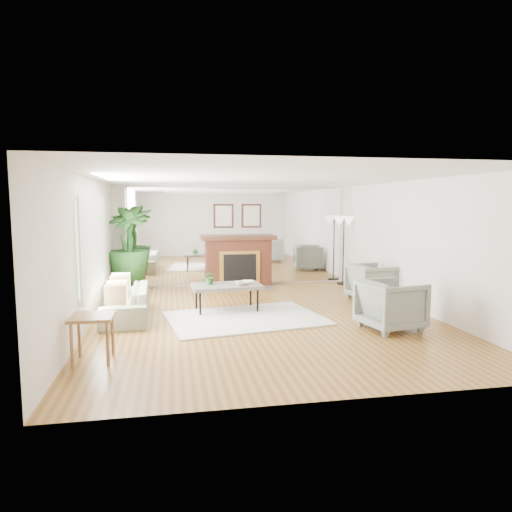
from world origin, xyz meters
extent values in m
plane|color=brown|center=(0.00, 0.00, 0.00)|extent=(7.00, 7.00, 0.00)
cube|color=white|center=(-2.99, 0.00, 1.25)|extent=(0.02, 7.00, 2.50)
cube|color=white|center=(2.99, 0.00, 1.25)|extent=(0.02, 7.00, 2.50)
cube|color=white|center=(0.00, 3.49, 1.25)|extent=(6.00, 0.02, 2.50)
cube|color=silver|center=(0.00, 3.47, 1.25)|extent=(5.40, 0.04, 2.40)
cube|color=#B2E09E|center=(-2.96, 0.40, 1.35)|extent=(0.04, 2.40, 1.50)
cube|color=brown|center=(0.00, 3.28, 0.60)|extent=(1.60, 0.40, 1.20)
cube|color=gold|center=(0.00, 3.07, 0.48)|extent=(1.00, 0.04, 0.85)
cube|color=black|center=(0.00, 3.05, 0.48)|extent=(0.80, 0.04, 0.70)
cube|color=#575045|center=(0.00, 2.93, 0.01)|extent=(1.70, 0.55, 0.03)
cube|color=#4A2918|center=(0.00, 3.26, 1.22)|extent=(1.85, 0.46, 0.10)
cube|color=black|center=(-0.35, 3.43, 1.75)|extent=(0.50, 0.04, 0.60)
cube|color=black|center=(0.35, 3.43, 1.75)|extent=(0.50, 0.04, 0.60)
cube|color=white|center=(-0.36, 0.03, 0.01)|extent=(2.95, 2.32, 0.03)
cube|color=#575045|center=(-0.61, 0.67, 0.49)|extent=(1.35, 0.85, 0.06)
cylinder|color=black|center=(-1.13, 0.36, 0.23)|extent=(0.04, 0.04, 0.45)
cylinder|color=black|center=(-0.05, 0.44, 0.23)|extent=(0.04, 0.04, 0.45)
cylinder|color=black|center=(-1.17, 0.90, 0.23)|extent=(0.04, 0.04, 0.45)
cylinder|color=black|center=(-0.09, 0.98, 0.23)|extent=(0.04, 0.04, 0.45)
imported|color=gray|center=(-2.45, 0.48, 0.29)|extent=(0.83, 1.98, 0.57)
imported|color=gray|center=(2.55, 1.16, 0.39)|extent=(0.97, 0.95, 0.78)
imported|color=gray|center=(1.87, -1.07, 0.41)|extent=(1.04, 1.02, 0.82)
cube|color=olive|center=(-2.65, -1.80, 0.59)|extent=(0.55, 0.55, 0.04)
cylinder|color=olive|center=(-2.87, -2.01, 0.29)|extent=(0.04, 0.04, 0.58)
cylinder|color=olive|center=(-2.44, -2.01, 0.29)|extent=(0.04, 0.04, 0.58)
cylinder|color=olive|center=(-2.86, -1.58, 0.29)|extent=(0.04, 0.04, 0.58)
cylinder|color=olive|center=(-2.43, -1.58, 0.29)|extent=(0.04, 0.04, 0.58)
cylinder|color=#29241E|center=(-2.60, 2.90, 0.21)|extent=(0.58, 0.58, 0.42)
imported|color=#2A5C22|center=(-2.60, 2.90, 1.15)|extent=(1.20, 1.20, 1.71)
cylinder|color=black|center=(2.67, 3.10, 0.02)|extent=(0.29, 0.29, 0.04)
cylinder|color=black|center=(2.67, 3.10, 0.83)|extent=(0.03, 0.03, 1.67)
cone|color=white|center=(2.54, 3.10, 1.62)|extent=(0.31, 0.31, 0.23)
cone|color=white|center=(2.79, 3.10, 1.62)|extent=(0.31, 0.31, 0.23)
imported|color=#2A5C22|center=(-0.91, 0.78, 0.66)|extent=(0.27, 0.24, 0.29)
imported|color=olive|center=(-0.34, 0.58, 0.55)|extent=(0.30, 0.30, 0.07)
imported|color=olive|center=(-0.25, 0.89, 0.53)|extent=(0.21, 0.27, 0.02)
camera|label=1|loc=(-1.62, -7.83, 2.04)|focal=32.00mm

